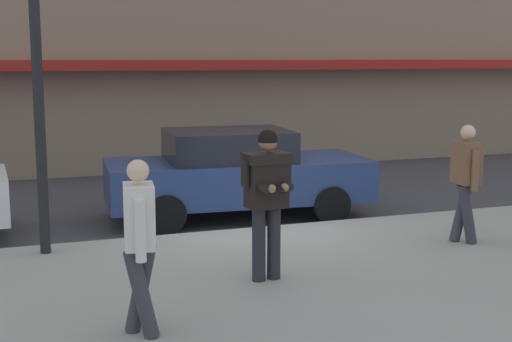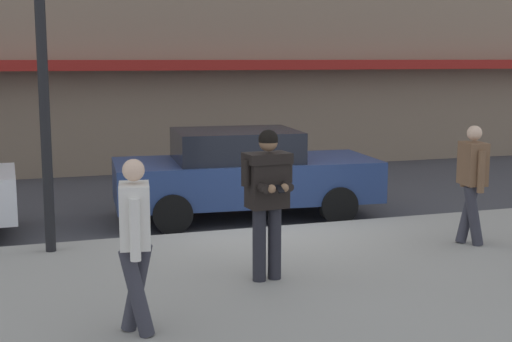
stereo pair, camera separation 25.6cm
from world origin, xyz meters
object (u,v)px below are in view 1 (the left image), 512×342
(street_lamp_post, at_px, (35,28))
(man_texting_on_phone, at_px, (267,188))
(pedestrian_dark_coat, at_px, (466,176))
(pedestrian_in_light_coat, at_px, (140,236))
(parked_sedan_mid, at_px, (236,173))

(street_lamp_post, bearing_deg, man_texting_on_phone, -41.35)
(man_texting_on_phone, height_order, street_lamp_post, street_lamp_post)
(pedestrian_dark_coat, relative_size, street_lamp_post, 0.35)
(pedestrian_dark_coat, bearing_deg, pedestrian_in_light_coat, -159.30)
(pedestrian_in_light_coat, relative_size, street_lamp_post, 0.35)
(pedestrian_dark_coat, bearing_deg, street_lamp_post, 165.87)
(man_texting_on_phone, height_order, pedestrian_in_light_coat, man_texting_on_phone)
(man_texting_on_phone, relative_size, street_lamp_post, 0.37)
(man_texting_on_phone, xyz_separation_m, pedestrian_in_light_coat, (-1.72, -1.19, -0.14))
(parked_sedan_mid, bearing_deg, man_texting_on_phone, -102.83)
(parked_sedan_mid, height_order, pedestrian_in_light_coat, pedestrian_in_light_coat)
(pedestrian_in_light_coat, relative_size, pedestrian_dark_coat, 1.00)
(street_lamp_post, bearing_deg, parked_sedan_mid, 28.35)
(pedestrian_in_light_coat, xyz_separation_m, street_lamp_post, (-0.69, 3.32, 2.03))
(man_texting_on_phone, height_order, pedestrian_dark_coat, man_texting_on_phone)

